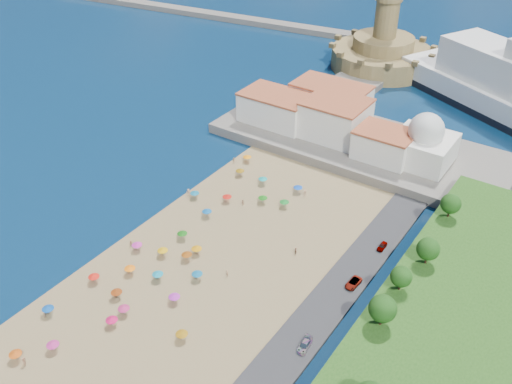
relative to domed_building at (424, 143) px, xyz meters
The scene contains 11 objects.
ground 77.60m from the domed_building, 112.91° to the right, with size 700.00×700.00×0.00m, color #071938.
terrace 21.44m from the domed_building, behind, with size 90.00×36.00×3.00m, color #59544C.
jetty 56.51m from the domed_building, 138.62° to the left, with size 18.00×70.00×2.40m, color #59544C.
breakwater 162.43m from the domed_building, 149.64° to the left, with size 200.00×7.00×2.60m, color #59544C.
waterfront_buildings 33.17m from the domed_building, behind, with size 57.00×29.00×11.00m.
domed_building is the anchor object (origin of this frame).
fortress 79.11m from the domed_building, 122.08° to the left, with size 40.00×40.00×32.40m.
beach_parasols 90.06m from the domed_building, 111.65° to the right, with size 32.02×114.94×2.20m.
beachgoers 75.01m from the domed_building, 114.71° to the right, with size 38.14×91.88×1.88m.
parked_cars 66.24m from the domed_building, 84.77° to the right, with size 2.50×57.02×1.34m.
hillside_trees 84.00m from the domed_building, 77.77° to the right, with size 13.93×106.83×7.10m.
Camera 1 is at (70.31, -72.19, 86.93)m, focal length 40.00 mm.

